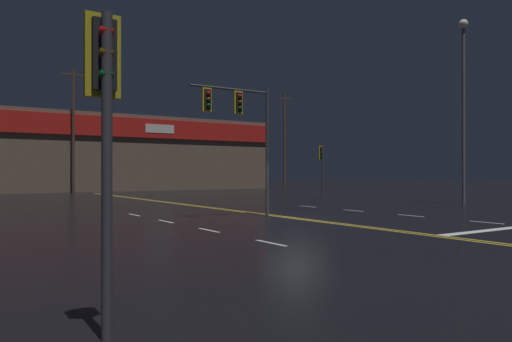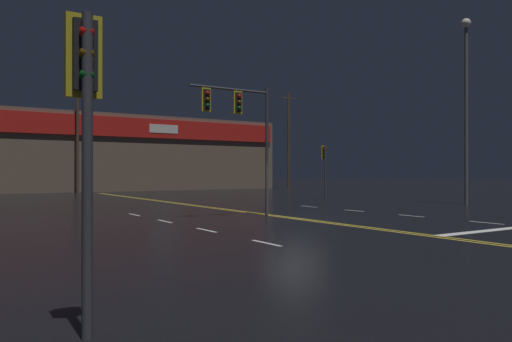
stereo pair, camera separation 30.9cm
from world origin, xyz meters
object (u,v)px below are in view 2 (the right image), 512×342
object	(u,v)px
traffic_signal_corner_northeast	(324,160)
streetlight_near_right	(466,88)
traffic_signal_median	(237,116)
traffic_signal_corner_southwest	(85,99)

from	to	relation	value
traffic_signal_corner_northeast	streetlight_near_right	world-z (taller)	streetlight_near_right
traffic_signal_median	streetlight_near_right	world-z (taller)	streetlight_near_right
traffic_signal_corner_northeast	streetlight_near_right	size ratio (longest dim) A/B	0.35
traffic_signal_median	traffic_signal_corner_northeast	distance (m)	16.24
traffic_signal_median	streetlight_near_right	bearing A→B (deg)	-0.12
streetlight_near_right	traffic_signal_median	bearing A→B (deg)	179.88
traffic_signal_corner_southwest	traffic_signal_median	bearing A→B (deg)	52.93
traffic_signal_corner_northeast	traffic_signal_corner_southwest	distance (m)	31.47
traffic_signal_corner_northeast	traffic_signal_corner_southwest	world-z (taller)	traffic_signal_corner_northeast
traffic_signal_corner_northeast	traffic_signal_corner_southwest	xyz separation A→B (m)	(-22.46, -22.05, -0.06)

